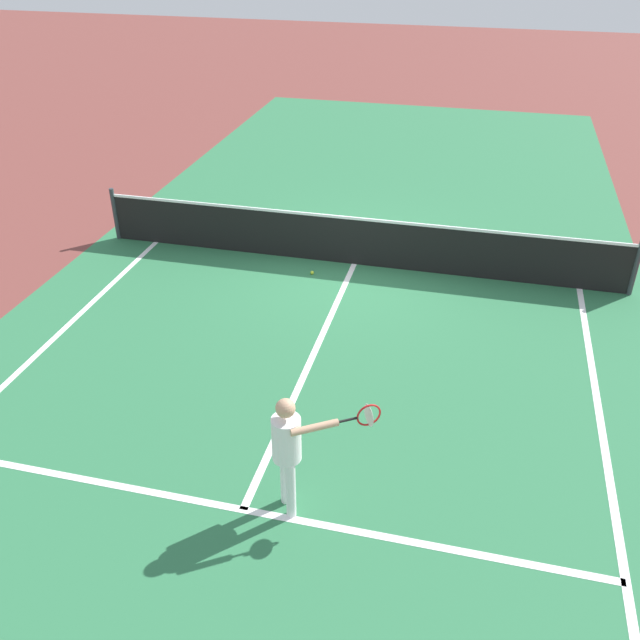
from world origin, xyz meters
TOP-DOWN VIEW (x-y plane):
  - ground_plane at (0.00, 0.00)m, footprint 60.00×60.00m
  - court_surface_inbounds at (0.00, 0.00)m, footprint 10.62×24.40m
  - line_sideline_right at (4.11, -5.95)m, footprint 0.10×11.89m
  - line_service_near at (0.00, -6.40)m, footprint 8.22×0.10m
  - line_center_service at (0.00, -3.20)m, footprint 0.10×6.40m
  - net at (0.00, 0.00)m, footprint 9.97×0.09m
  - player_near at (0.52, -6.23)m, footprint 1.11×0.62m
  - tennis_ball_near_net at (-0.68, -0.60)m, footprint 0.07×0.07m

SIDE VIEW (x-z plane):
  - ground_plane at x=0.00m, z-range 0.00..0.00m
  - court_surface_inbounds at x=0.00m, z-range 0.00..0.00m
  - line_sideline_right at x=4.11m, z-range 0.00..0.01m
  - line_service_near at x=0.00m, z-range 0.00..0.01m
  - line_center_service at x=0.00m, z-range 0.00..0.01m
  - tennis_ball_near_net at x=-0.68m, z-range 0.00..0.07m
  - net at x=0.00m, z-range -0.04..1.03m
  - player_near at x=0.52m, z-range 0.18..1.73m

